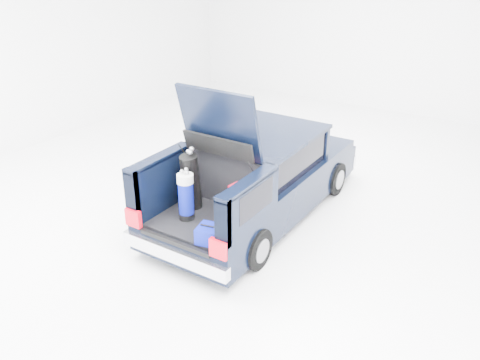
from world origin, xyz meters
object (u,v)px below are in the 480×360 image
Objects in this scene: car at (259,176)px; red_suitcase at (240,202)px; blue_golf_bag at (186,196)px; black_golf_bag at (191,182)px; blue_duffel at (215,235)px.

car is 8.75× the size of red_suitcase.
car is 1.73m from blue_golf_bag.
black_golf_bag reaches higher than red_suitcase.
car reaches higher than black_golf_bag.
red_suitcase is 0.79m from blue_golf_bag.
black_golf_bag reaches higher than blue_duffel.
blue_duffel is at bearing -7.63° from blue_golf_bag.
blue_golf_bag is 0.83m from blue_duffel.
car is at bearing 116.74° from red_suitcase.
blue_golf_bag is at bearing 144.52° from blue_duffel.
red_suitcase is (0.42, -1.25, 0.18)m from car.
blue_duffel is (0.08, -0.76, -0.14)m from red_suitcase.
car is at bearing 73.44° from black_golf_bag.
car is 1.48m from black_golf_bag.
blue_golf_bag reaches higher than red_suitcase.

